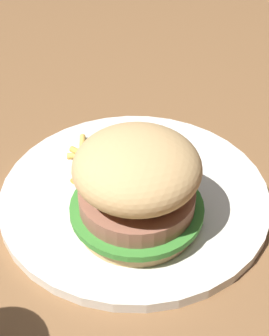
% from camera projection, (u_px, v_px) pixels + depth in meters
% --- Properties ---
extents(ground_plane, '(1.60, 1.60, 0.00)m').
position_uv_depth(ground_plane, '(109.00, 197.00, 0.50)').
color(ground_plane, brown).
extents(plate, '(0.29, 0.29, 0.01)m').
position_uv_depth(plate, '(135.00, 194.00, 0.50)').
color(plate, silver).
rests_on(plate, ground_plane).
extents(sandwich, '(0.13, 0.13, 0.10)m').
position_uv_depth(sandwich, '(137.00, 184.00, 0.43)').
color(sandwich, tan).
rests_on(sandwich, plate).
extents(fries_pile, '(0.10, 0.08, 0.01)m').
position_uv_depth(fries_pile, '(97.00, 156.00, 0.53)').
color(fries_pile, gold).
rests_on(fries_pile, plate).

